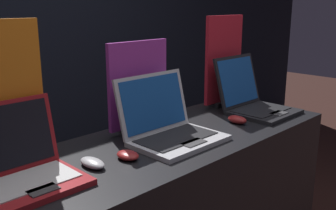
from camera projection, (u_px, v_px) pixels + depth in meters
The scene contains 9 objects.
wall_back at pixel (0, 21), 2.66m from camera, with size 8.00×0.05×2.80m.
laptop_front at pixel (22, 166), 1.25m from camera, with size 0.32×0.29×0.25m.
mouse_front at pixel (92, 163), 1.39m from camera, with size 0.06×0.12×0.03m.
laptop_middle at pixel (169, 125), 1.65m from camera, with size 0.38×0.32×0.27m.
mouse_middle at pixel (128, 155), 1.46m from camera, with size 0.07×0.10×0.03m.
promo_stand_middle at pixel (139, 89), 1.75m from camera, with size 0.33×0.07×0.40m.
laptop_back at pixel (254, 100), 2.07m from camera, with size 0.33×0.36×0.29m.
mouse_back at pixel (237, 120), 1.88m from camera, with size 0.06×0.10×0.04m.
promo_stand_back at pixel (224, 63), 2.17m from camera, with size 0.30×0.07×0.50m.
Camera 1 is at (-1.12, -0.82, 1.53)m, focal length 42.00 mm.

